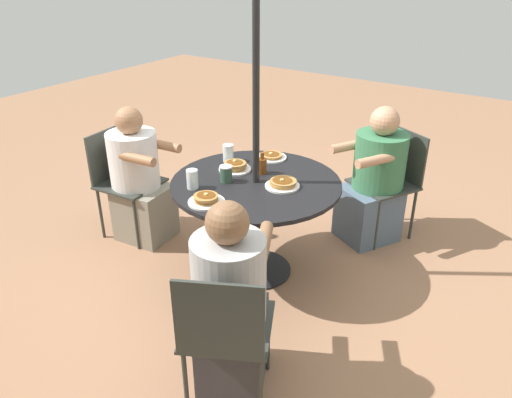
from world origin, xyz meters
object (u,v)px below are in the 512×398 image
patio_chair_north (122,175)px  pancake_plate_d (283,184)px  patio_chair_east (225,329)px  diner_east (231,306)px  patio_table (256,199)px  pancake_plate_c (206,200)px  pancake_plate_b (235,167)px  patio_chair_south (392,176)px  diner_south (374,183)px  pancake_plate_a (271,156)px  coffee_cup (226,174)px  diner_north (139,182)px  drinking_glass_a (192,179)px  drinking_glass_b (228,153)px  syrup_bottle (262,165)px

patio_chair_north → pancake_plate_d: (-1.41, -0.15, 0.24)m
patio_chair_east → diner_east: (0.08, -0.15, -0.00)m
patio_table → pancake_plate_c: bearing=79.7°
pancake_plate_b → pancake_plate_c: 0.53m
patio_chair_south → pancake_plate_d: (0.39, 1.05, 0.24)m
pancake_plate_c → pancake_plate_d: size_ratio=1.00×
patio_chair_east → diner_south: diner_south is taller
diner_east → diner_south: diner_east is taller
pancake_plate_a → pancake_plate_b: 0.35m
coffee_cup → pancake_plate_a: bearing=-93.4°
diner_north → patio_chair_south: 2.01m
diner_east → pancake_plate_d: size_ratio=4.84×
patio_chair_east → patio_table: bearing=90.0°
pancake_plate_a → diner_south: bearing=-141.1°
patio_chair_north → pancake_plate_b: 1.04m
patio_chair_south → drinking_glass_a: 1.67m
patio_table → diner_east: size_ratio=1.04×
patio_chair_north → drinking_glass_b: (-0.85, -0.30, 0.28)m
diner_north → patio_chair_south: bearing=120.4°
patio_table → pancake_plate_b: bearing=-18.2°
patio_chair_north → syrup_bottle: size_ratio=5.58×
diner_north → pancake_plate_c: 1.06m
diner_south → diner_east: bearing=117.7°
patio_table → diner_south: 1.05m
diner_east → pancake_plate_b: diner_east is taller
syrup_bottle → diner_south: bearing=-124.8°
drinking_glass_b → diner_south: bearing=-139.7°
diner_south → pancake_plate_d: (0.31, 0.89, 0.26)m
patio_chair_south → pancake_plate_d: 1.14m
patio_chair_north → diner_south: size_ratio=0.79×
diner_east → drinking_glass_a: size_ratio=8.64×
patio_chair_east → drinking_glass_a: 1.18m
patio_table → patio_chair_north: size_ratio=1.34×
drinking_glass_a → patio_table: bearing=-132.3°
diner_east → syrup_bottle: (0.52, -1.08, 0.28)m
patio_chair_south → pancake_plate_a: 1.01m
patio_chair_south → coffee_cup: size_ratio=7.69×
drinking_glass_b → patio_chair_south: bearing=-136.9°
patio_chair_north → pancake_plate_a: patio_chair_north is taller
coffee_cup → drinking_glass_b: bearing=-55.5°
diner_north → drinking_glass_b: size_ratio=8.54×
drinking_glass_b → pancake_plate_a: bearing=-136.3°
syrup_bottle → drinking_glass_b: size_ratio=1.22×
diner_east → pancake_plate_b: size_ratio=4.84×
patio_chair_north → pancake_plate_b: (-0.99, -0.19, 0.24)m
patio_chair_south → syrup_bottle: bearing=84.7°
pancake_plate_a → drinking_glass_b: drinking_glass_b is taller
syrup_bottle → drinking_glass_b: bearing=-7.9°
coffee_cup → patio_table: bearing=-146.7°
pancake_plate_a → pancake_plate_b: bearing=74.3°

